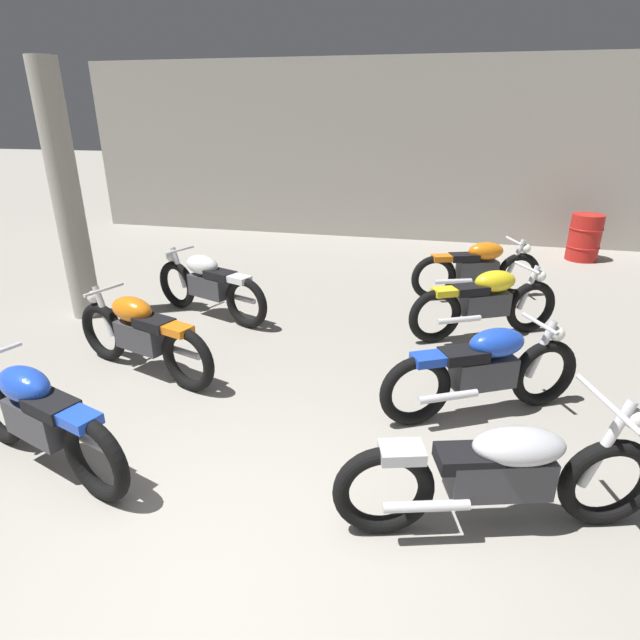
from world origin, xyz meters
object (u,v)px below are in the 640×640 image
(motorcycle_left_row_2, at_px, (209,284))
(motorcycle_right_row_3, at_px, (478,268))
(motorcycle_right_row_2, at_px, (486,302))
(motorcycle_right_row_1, at_px, (484,370))
(support_pillar, at_px, (67,197))
(oil_drum, at_px, (585,237))
(motorcycle_left_row_0, at_px, (38,417))
(motorcycle_left_row_1, at_px, (141,334))
(motorcycle_right_row_0, at_px, (501,472))

(motorcycle_left_row_2, xyz_separation_m, motorcycle_right_row_3, (3.54, 1.59, 0.00))
(motorcycle_left_row_2, relative_size, motorcycle_right_row_2, 1.04)
(motorcycle_right_row_1, bearing_deg, motorcycle_right_row_2, 86.08)
(support_pillar, bearing_deg, motorcycle_right_row_1, -14.79)
(motorcycle_right_row_1, height_order, motorcycle_right_row_3, same)
(motorcycle_right_row_1, bearing_deg, oil_drum, 70.14)
(motorcycle_left_row_0, bearing_deg, motorcycle_left_row_1, 92.92)
(motorcycle_left_row_1, relative_size, motorcycle_left_row_2, 1.01)
(motorcycle_left_row_2, distance_m, oil_drum, 6.99)
(motorcycle_left_row_1, xyz_separation_m, motorcycle_right_row_3, (3.54, 3.26, 0.00))
(motorcycle_left_row_2, height_order, oil_drum, motorcycle_left_row_2)
(motorcycle_left_row_0, relative_size, motorcycle_left_row_2, 1.01)
(motorcycle_left_row_1, bearing_deg, motorcycle_right_row_3, 42.65)
(support_pillar, relative_size, motorcycle_right_row_0, 1.51)
(motorcycle_left_row_2, bearing_deg, motorcycle_right_row_1, -26.03)
(motorcycle_right_row_0, bearing_deg, motorcycle_left_row_2, 138.07)
(motorcycle_left_row_1, distance_m, motorcycle_right_row_0, 3.75)
(motorcycle_left_row_1, distance_m, motorcycle_right_row_1, 3.44)
(motorcycle_right_row_0, distance_m, oil_drum, 7.63)
(support_pillar, xyz_separation_m, oil_drum, (7.26, 4.55, -1.18))
(motorcycle_right_row_3, bearing_deg, motorcycle_right_row_2, -88.99)
(support_pillar, xyz_separation_m, motorcycle_left_row_0, (1.77, -2.92, -1.14))
(motorcycle_right_row_1, bearing_deg, motorcycle_left_row_1, 179.83)
(motorcycle_left_row_0, height_order, motorcycle_right_row_1, same)
(motorcycle_left_row_1, xyz_separation_m, motorcycle_right_row_0, (3.46, -1.44, -0.01))
(motorcycle_left_row_1, bearing_deg, motorcycle_right_row_2, 26.97)
(motorcycle_left_row_0, height_order, motorcycle_left_row_1, same)
(motorcycle_left_row_1, height_order, motorcycle_right_row_0, motorcycle_right_row_0)
(motorcycle_right_row_3, bearing_deg, support_pillar, -159.85)
(motorcycle_right_row_0, xyz_separation_m, motorcycle_right_row_1, (-0.02, 1.43, 0.01))
(motorcycle_right_row_0, bearing_deg, motorcycle_left_row_0, -177.71)
(motorcycle_left_row_0, bearing_deg, motorcycle_right_row_3, 54.43)
(support_pillar, bearing_deg, motorcycle_left_row_1, -38.56)
(motorcycle_right_row_0, bearing_deg, motorcycle_right_row_2, 88.19)
(motorcycle_right_row_0, xyz_separation_m, motorcycle_right_row_2, (0.10, 3.25, 0.01))
(motorcycle_left_row_0, xyz_separation_m, oil_drum, (5.49, 7.47, -0.03))
(motorcycle_right_row_3, bearing_deg, motorcycle_right_row_1, -91.75)
(motorcycle_left_row_1, height_order, motorcycle_right_row_1, same)
(motorcycle_left_row_0, bearing_deg, oil_drum, 53.68)
(motorcycle_left_row_0, distance_m, motorcycle_right_row_3, 5.95)
(motorcycle_left_row_1, distance_m, motorcycle_left_row_2, 1.67)
(motorcycle_left_row_2, bearing_deg, oil_drum, 37.16)
(motorcycle_right_row_3, relative_size, oil_drum, 2.22)
(motorcycle_left_row_0, height_order, motorcycle_right_row_2, same)
(support_pillar, height_order, motorcycle_right_row_0, support_pillar)
(motorcycle_left_row_0, distance_m, motorcycle_left_row_2, 3.25)
(support_pillar, bearing_deg, oil_drum, 32.10)
(motorcycle_left_row_2, bearing_deg, motorcycle_right_row_3, 24.18)
(motorcycle_left_row_2, relative_size, motorcycle_right_row_0, 0.89)
(motorcycle_right_row_0, bearing_deg, support_pillar, 151.60)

